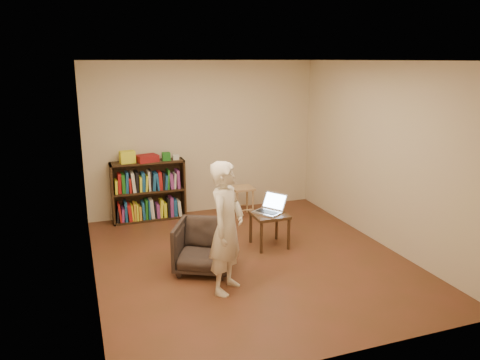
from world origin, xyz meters
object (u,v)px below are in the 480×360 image
object	(u,v)px
armchair	(204,246)
laptop	(270,208)
stool	(242,193)
person	(227,228)
bookshelf	(149,194)
side_table	(269,219)

from	to	relation	value
armchair	laptop	distance (m)	1.26
stool	laptop	world-z (taller)	laptop
armchair	person	xyz separation A→B (m)	(0.11, -0.61, 0.45)
armchair	laptop	xyz separation A→B (m)	(1.13, 0.52, 0.23)
stool	armchair	distance (m)	2.20
bookshelf	armchair	bearing A→B (deg)	-81.11
side_table	person	bearing A→B (deg)	-132.91
bookshelf	armchair	size ratio (longest dim) A/B	1.71
bookshelf	person	distance (m)	2.86
armchair	person	distance (m)	0.76
armchair	person	world-z (taller)	person
laptop	person	bearing A→B (deg)	-75.04
laptop	person	size ratio (longest dim) A/B	0.34
laptop	armchair	bearing A→B (deg)	-98.17
side_table	person	xyz separation A→B (m)	(-0.99, -1.06, 0.36)
side_table	person	size ratio (longest dim) A/B	0.32
side_table	armchair	bearing A→B (deg)	-157.51
armchair	side_table	distance (m)	1.19
bookshelf	side_table	xyz separation A→B (m)	(1.44, -1.75, -0.03)
stool	person	xyz separation A→B (m)	(-1.08, -2.45, 0.36)
armchair	stool	bearing A→B (deg)	83.82
side_table	person	distance (m)	1.49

